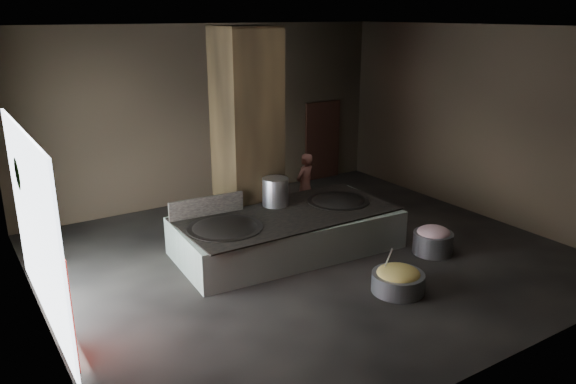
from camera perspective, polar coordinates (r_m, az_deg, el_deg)
floor at (r=11.58m, az=1.94°, el=-6.72°), size 10.00×9.00×0.10m
ceiling at (r=10.54m, az=2.21°, el=16.67°), size 10.00×9.00×0.10m
back_wall at (r=14.73m, az=-8.15°, el=7.83°), size 10.00×0.10×4.50m
front_wall at (r=7.70m, az=21.71°, el=-2.50°), size 10.00×0.10×4.50m
left_wall at (r=9.06m, az=-25.22°, el=0.01°), size 0.10×9.00×4.50m
right_wall at (r=14.27m, az=19.11°, el=6.71°), size 0.10×9.00×4.50m
pillar at (r=12.26m, az=-4.18°, el=5.96°), size 1.20×1.20×4.50m
hearth_platform at (r=11.67m, az=-0.07°, el=-4.14°), size 4.67×2.45×0.79m
platform_cap at (r=11.52m, az=-0.07°, el=-2.21°), size 4.45×2.13×0.03m
wok_left at (r=10.84m, az=-6.42°, el=-4.01°), size 1.43×1.43×0.40m
wok_left_rim at (r=10.81m, az=-6.43°, el=-3.66°), size 1.46×1.46×0.05m
wok_right at (r=12.31m, az=5.10°, el=-1.25°), size 1.33×1.33×0.38m
wok_right_rim at (r=12.29m, az=5.11°, el=-0.95°), size 1.36×1.36×0.05m
stock_pot at (r=11.88m, az=-1.30°, el=0.03°), size 0.55×0.55×0.59m
splash_guard at (r=11.42m, az=-8.26°, el=-1.43°), size 1.58×0.16×0.40m
cook at (r=13.55m, az=1.73°, el=0.73°), size 0.66×0.53×1.56m
veg_basin at (r=10.30m, az=11.09°, el=-8.99°), size 1.06×1.06×0.35m
veg_fill at (r=10.22m, az=11.15°, el=-8.10°), size 0.77×0.77×0.24m
ladle at (r=10.14m, az=10.01°, el=-7.00°), size 0.14×0.36×0.67m
meat_basin at (r=11.99m, az=14.50°, el=-5.01°), size 1.05×1.05×0.45m
meat_fill at (r=11.91m, az=14.58°, el=-4.00°), size 0.67×0.67×0.26m
doorway_near at (r=15.40m, az=-3.75°, el=4.03°), size 1.18×0.08×2.38m
doorway_near_glow at (r=15.39m, az=-3.45°, el=3.84°), size 0.90×0.04×2.12m
doorway_far at (r=16.66m, az=3.51°, el=5.09°), size 1.18×0.08×2.38m
doorway_far_glow at (r=16.89m, az=3.65°, el=5.09°), size 0.74×0.04×1.76m
left_opening at (r=9.46m, az=-24.29°, el=-3.33°), size 0.04×4.20×3.10m
pavilion_sliver at (r=8.58m, az=-21.75°, el=-10.66°), size 0.05×0.90×1.70m
tree_silhouette at (r=10.34m, az=-25.16°, el=1.78°), size 0.28×1.10×1.10m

